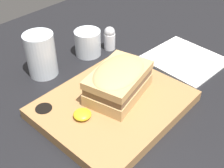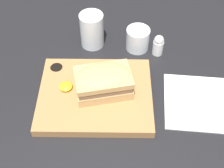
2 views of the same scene
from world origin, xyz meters
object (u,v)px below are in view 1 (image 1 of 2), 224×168
napkin (184,59)px  salt_shaker (110,38)px  serving_board (113,104)px  sandwich (120,79)px  wine_glass (88,44)px  water_glass (42,57)px

napkin → salt_shaker: bearing=115.5°
serving_board → sandwich: bearing=12.8°
wine_glass → salt_shaker: size_ratio=1.05×
serving_board → salt_shaker: salt_shaker is taller
water_glass → napkin: size_ratio=0.55×
water_glass → napkin: water_glass is taller
wine_glass → napkin: size_ratio=0.36×
serving_board → water_glass: (-1.92, 22.30, 3.60)cm
serving_board → water_glass: size_ratio=2.74×
wine_glass → napkin: (15.54, -22.09, -2.94)cm
sandwich → wine_glass: bearing=64.0°
wine_glass → napkin: 27.17cm
water_glass → napkin: bearing=-38.5°
sandwich → water_glass: size_ratio=1.46×
wine_glass → serving_board: bearing=-121.0°
salt_shaker → serving_board: bearing=-135.8°
sandwich → napkin: 26.16cm
water_glass → wine_glass: water_glass is taller
sandwich → salt_shaker: sandwich is taller
sandwich → salt_shaker: size_ratio=2.36×
sandwich → napkin: (25.34, -2.01, -6.20)cm
water_glass → wine_glass: bearing=-6.5°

